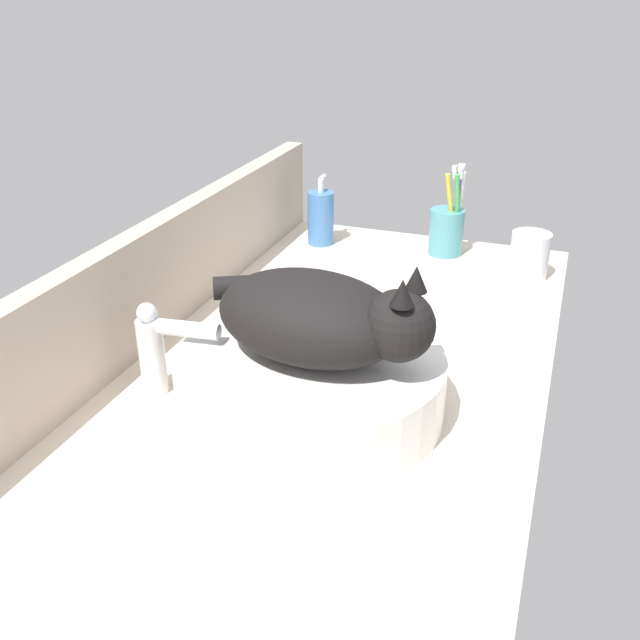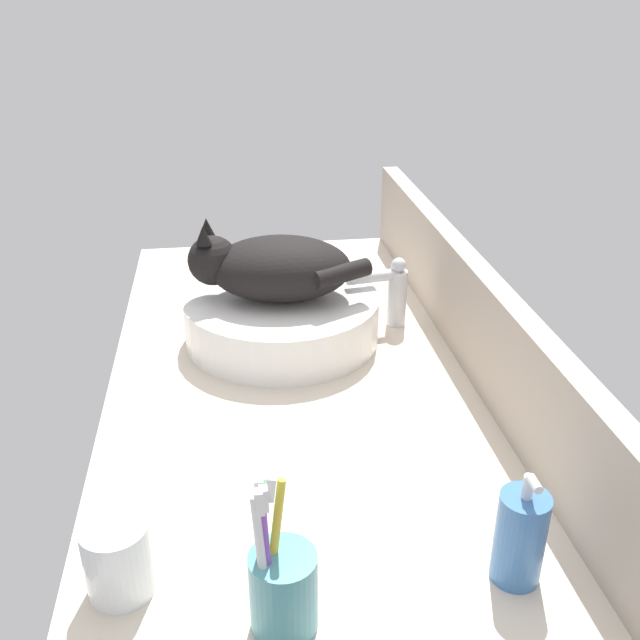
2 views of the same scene
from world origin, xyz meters
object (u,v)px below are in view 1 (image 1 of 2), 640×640
(water_glass, at_px, (529,258))
(sink_basin, at_px, (311,383))
(soap_dispenser, at_px, (321,217))
(toothbrush_cup, at_px, (447,229))
(cat, at_px, (320,317))
(faucet, at_px, (158,346))

(water_glass, bearing_deg, sink_basin, 158.08)
(water_glass, bearing_deg, soap_dispenser, 84.57)
(toothbrush_cup, xyz_separation_m, water_glass, (-0.07, -0.17, -0.02))
(toothbrush_cup, bearing_deg, water_glass, -112.82)
(cat, height_order, water_glass, cat)
(cat, xyz_separation_m, water_glass, (0.57, -0.21, -0.10))
(sink_basin, distance_m, cat, 0.10)
(soap_dispenser, bearing_deg, sink_basin, -161.29)
(sink_basin, relative_size, soap_dispenser, 2.43)
(soap_dispenser, bearing_deg, water_glass, -95.43)
(sink_basin, xyz_separation_m, toothbrush_cup, (0.64, -0.06, 0.01))
(faucet, bearing_deg, sink_basin, -82.51)
(soap_dispenser, height_order, toothbrush_cup, toothbrush_cup)
(cat, height_order, toothbrush_cup, cat)
(cat, bearing_deg, soap_dispenser, 19.83)
(sink_basin, distance_m, soap_dispenser, 0.64)
(sink_basin, relative_size, toothbrush_cup, 1.88)
(sink_basin, xyz_separation_m, faucet, (-0.03, 0.21, 0.03))
(sink_basin, relative_size, faucet, 2.59)
(cat, bearing_deg, faucet, 96.80)
(cat, bearing_deg, water_glass, -20.70)
(cat, relative_size, faucet, 2.34)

